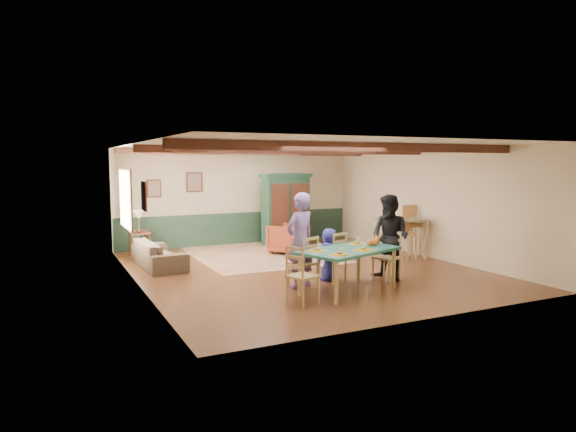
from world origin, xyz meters
name	(u,v)px	position (x,y,z in m)	size (l,w,h in m)	color
floor	(303,269)	(0.00, 0.00, 0.00)	(8.00, 8.00, 0.00)	#4B2715
wall_back	(239,197)	(0.00, 4.00, 1.35)	(7.00, 0.02, 2.70)	beige
wall_left	(137,216)	(-3.50, 0.00, 1.35)	(0.02, 8.00, 2.70)	beige
wall_right	(429,203)	(3.50, 0.00, 1.35)	(0.02, 8.00, 2.70)	beige
ceiling	(303,146)	(0.00, 0.00, 2.70)	(7.00, 8.00, 0.02)	white
wainscot_back	(239,228)	(0.00, 3.98, 0.45)	(6.95, 0.03, 0.90)	#1A3024
ceiling_beam_front	(364,147)	(0.00, -2.30, 2.61)	(6.95, 0.16, 0.16)	#34170E
ceiling_beam_mid	(295,150)	(0.00, 0.40, 2.61)	(6.95, 0.16, 0.16)	#34170E
ceiling_beam_back	(251,152)	(0.00, 3.00, 2.61)	(6.95, 0.16, 0.16)	#34170E
window_left	(125,199)	(-3.47, 1.70, 1.55)	(0.06, 1.60, 1.30)	white
picture_left_wall	(144,196)	(-3.47, -0.60, 1.75)	(0.04, 0.42, 0.52)	gray
picture_back_a	(194,182)	(-1.30, 3.97, 1.80)	(0.45, 0.04, 0.55)	gray
picture_back_b	(154,189)	(-2.40, 3.97, 1.65)	(0.38, 0.04, 0.48)	gray
dining_table	(348,270)	(-0.13, -2.07, 0.39)	(1.87, 1.04, 0.78)	#1D5C51
dining_chair_far_left	(303,262)	(-0.76, -1.49, 0.49)	(0.44, 0.46, 0.98)	#A78953
dining_chair_far_right	(332,256)	(0.02, -1.23, 0.49)	(0.44, 0.46, 0.98)	#A78953
dining_chair_end_left	(303,275)	(-1.26, -2.44, 0.49)	(0.44, 0.46, 0.98)	#A78953
dining_chair_end_right	(387,256)	(1.00, -1.69, 0.49)	(0.44, 0.46, 0.98)	#A78953
person_man	(300,240)	(-0.79, -1.41, 0.89)	(0.65, 0.43, 1.79)	#6F5B9D
person_woman	(390,238)	(1.10, -1.65, 0.86)	(0.83, 0.65, 1.71)	black
person_child	(329,254)	(0.00, -1.15, 0.52)	(0.51, 0.33, 1.04)	navy
cat	(372,241)	(0.44, -1.98, 0.87)	(0.37, 0.15, 0.19)	orange
place_setting_near_left	(339,252)	(-0.59, -2.49, 0.83)	(0.41, 0.31, 0.11)	gold
place_setting_near_center	(364,247)	(0.05, -2.28, 0.83)	(0.41, 0.31, 0.11)	gold
place_setting_far_left	(317,248)	(-0.75, -2.00, 0.83)	(0.41, 0.31, 0.11)	gold
place_setting_far_right	(357,241)	(0.33, -1.64, 0.83)	(0.41, 0.31, 0.11)	gold
area_rug	(261,255)	(-0.14, 2.01, 0.01)	(3.29, 3.91, 0.01)	#C5B98F
armoire	(286,209)	(1.14, 3.26, 1.01)	(1.43, 0.57, 2.03)	#143224
armchair	(288,239)	(0.56, 1.90, 0.39)	(0.83, 0.85, 0.78)	#531910
sofa	(159,254)	(-2.78, 1.65, 0.30)	(2.03, 0.79, 0.59)	#382E23
end_table	(140,244)	(-2.96, 3.12, 0.31)	(0.50, 0.50, 0.62)	#34170E
table_lamp	(139,221)	(-2.96, 3.12, 0.90)	(0.31, 0.31, 0.57)	tan
counter_table	(402,239)	(2.75, 0.06, 0.50)	(1.19, 0.70, 0.99)	tan
bar_stool_left	(408,239)	(2.77, -0.15, 0.52)	(0.37, 0.41, 1.04)	tan
bar_stool_right	(414,231)	(3.22, 0.18, 0.64)	(0.45, 0.50, 1.28)	tan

